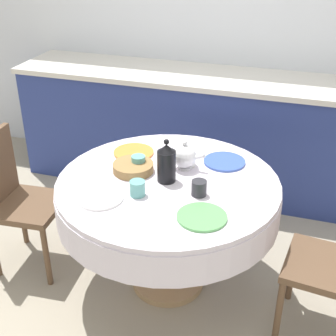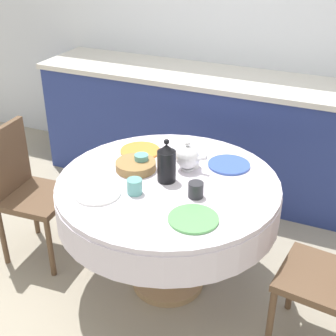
# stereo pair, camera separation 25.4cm
# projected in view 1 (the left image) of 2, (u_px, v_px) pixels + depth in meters

# --- Properties ---
(ground_plane) EXTENTS (12.00, 12.00, 0.00)m
(ground_plane) POSITION_uv_depth(u_px,v_px,m) (168.00, 282.00, 2.93)
(ground_plane) COLOR #9E937F
(wall_back) EXTENTS (7.00, 0.05, 2.60)m
(wall_back) POSITION_uv_depth(u_px,v_px,m) (230.00, 20.00, 3.66)
(wall_back) COLOR silver
(wall_back) RESTS_ON ground_plane
(kitchen_counter) EXTENTS (3.24, 0.64, 0.95)m
(kitchen_counter) POSITION_uv_depth(u_px,v_px,m) (216.00, 133.00, 3.77)
(kitchen_counter) COLOR navy
(kitchen_counter) RESTS_ON ground_plane
(dining_table) EXTENTS (1.25, 1.25, 0.74)m
(dining_table) POSITION_uv_depth(u_px,v_px,m) (168.00, 200.00, 2.64)
(dining_table) COLOR tan
(dining_table) RESTS_ON ground_plane
(chair_right) EXTENTS (0.43, 0.43, 0.90)m
(chair_right) POSITION_uv_depth(u_px,v_px,m) (16.00, 195.00, 2.88)
(chair_right) COLOR brown
(chair_right) RESTS_ON ground_plane
(plate_near_left) EXTENTS (0.25, 0.25, 0.01)m
(plate_near_left) POSITION_uv_depth(u_px,v_px,m) (100.00, 197.00, 2.41)
(plate_near_left) COLOR white
(plate_near_left) RESTS_ON dining_table
(cup_near_left) EXTENTS (0.08, 0.08, 0.08)m
(cup_near_left) POSITION_uv_depth(u_px,v_px,m) (137.00, 188.00, 2.43)
(cup_near_left) COLOR #5BA39E
(cup_near_left) RESTS_ON dining_table
(plate_near_right) EXTENTS (0.25, 0.25, 0.01)m
(plate_near_right) POSITION_uv_depth(u_px,v_px,m) (202.00, 217.00, 2.26)
(plate_near_right) COLOR #5BA85B
(plate_near_right) RESTS_ON dining_table
(cup_near_right) EXTENTS (0.08, 0.08, 0.08)m
(cup_near_right) POSITION_uv_depth(u_px,v_px,m) (199.00, 188.00, 2.43)
(cup_near_right) COLOR #28282D
(cup_near_right) RESTS_ON dining_table
(plate_far_left) EXTENTS (0.25, 0.25, 0.01)m
(plate_far_left) POSITION_uv_depth(u_px,v_px,m) (134.00, 152.00, 2.87)
(plate_far_left) COLOR orange
(plate_far_left) RESTS_ON dining_table
(cup_far_left) EXTENTS (0.08, 0.08, 0.08)m
(cup_far_left) POSITION_uv_depth(u_px,v_px,m) (138.00, 163.00, 2.68)
(cup_far_left) COLOR #5BA39E
(cup_far_left) RESTS_ON dining_table
(plate_far_right) EXTENTS (0.25, 0.25, 0.01)m
(plate_far_right) POSITION_uv_depth(u_px,v_px,m) (224.00, 162.00, 2.76)
(plate_far_right) COLOR #3856AD
(plate_far_right) RESTS_ON dining_table
(cup_far_right) EXTENTS (0.08, 0.08, 0.08)m
(cup_far_right) POSITION_uv_depth(u_px,v_px,m) (189.00, 159.00, 2.72)
(cup_far_right) COLOR white
(cup_far_right) RESTS_ON dining_table
(coffee_carafe) EXTENTS (0.10, 0.10, 0.25)m
(coffee_carafe) POSITION_uv_depth(u_px,v_px,m) (166.00, 163.00, 2.53)
(coffee_carafe) COLOR black
(coffee_carafe) RESTS_ON dining_table
(teapot) EXTENTS (0.19, 0.14, 0.18)m
(teapot) POSITION_uv_depth(u_px,v_px,m) (185.00, 156.00, 2.66)
(teapot) COLOR white
(teapot) RESTS_ON dining_table
(bread_basket) EXTENTS (0.23, 0.23, 0.05)m
(bread_basket) POSITION_uv_depth(u_px,v_px,m) (133.00, 167.00, 2.66)
(bread_basket) COLOR olive
(bread_basket) RESTS_ON dining_table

